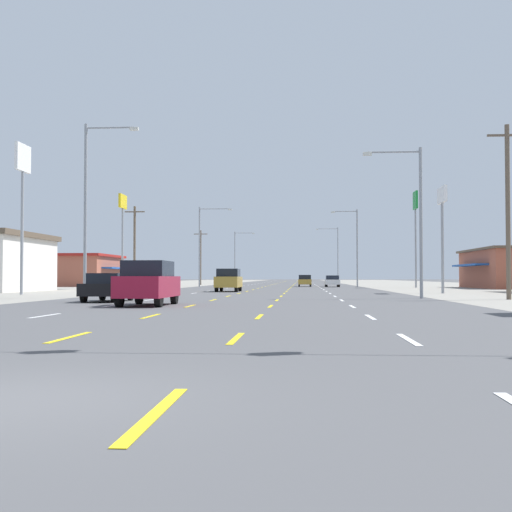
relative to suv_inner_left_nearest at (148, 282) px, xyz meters
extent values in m
plane|color=#4C4C4F|center=(3.71, 43.46, -1.03)|extent=(572.00, 572.00, 0.00)
cube|color=gray|center=(-21.04, 43.46, -1.02)|extent=(28.00, 440.00, 0.01)
cube|color=gray|center=(28.46, 43.46, -1.02)|extent=(28.00, 440.00, 0.01)
cube|color=white|center=(-1.54, -8.04, -1.02)|extent=(0.14, 2.60, 0.01)
cube|color=white|center=(-1.54, -0.54, -1.02)|extent=(0.14, 2.60, 0.01)
cube|color=white|center=(-1.54, 6.96, -1.02)|extent=(0.14, 2.60, 0.01)
cube|color=white|center=(-1.54, 14.46, -1.02)|extent=(0.14, 2.60, 0.01)
cube|color=white|center=(-1.54, 21.96, -1.02)|extent=(0.14, 2.60, 0.01)
cube|color=white|center=(-1.54, 29.46, -1.02)|extent=(0.14, 2.60, 0.01)
cube|color=white|center=(-1.54, 36.96, -1.02)|extent=(0.14, 2.60, 0.01)
cube|color=white|center=(-1.54, 44.46, -1.02)|extent=(0.14, 2.60, 0.01)
cube|color=white|center=(-1.54, 51.96, -1.02)|extent=(0.14, 2.60, 0.01)
cube|color=white|center=(-1.54, 59.46, -1.02)|extent=(0.14, 2.60, 0.01)
cube|color=white|center=(-1.54, 66.96, -1.02)|extent=(0.14, 2.60, 0.01)
cube|color=white|center=(-1.54, 74.46, -1.02)|extent=(0.14, 2.60, 0.01)
cube|color=white|center=(-1.54, 81.96, -1.02)|extent=(0.14, 2.60, 0.01)
cube|color=white|center=(-1.54, 89.46, -1.02)|extent=(0.14, 2.60, 0.01)
cube|color=white|center=(-1.54, 96.96, -1.02)|extent=(0.14, 2.60, 0.01)
cube|color=white|center=(-1.54, 104.46, -1.02)|extent=(0.14, 2.60, 0.01)
cube|color=white|center=(-1.54, 111.96, -1.02)|extent=(0.14, 2.60, 0.01)
cube|color=white|center=(-1.54, 119.46, -1.02)|extent=(0.14, 2.60, 0.01)
cube|color=white|center=(-1.54, 126.96, -1.02)|extent=(0.14, 2.60, 0.01)
cube|color=white|center=(-1.54, 134.46, -1.02)|extent=(0.14, 2.60, 0.01)
cube|color=white|center=(-1.54, 141.96, -1.02)|extent=(0.14, 2.60, 0.01)
cube|color=white|center=(-1.54, 149.46, -1.02)|extent=(0.14, 2.60, 0.01)
cube|color=white|center=(-1.54, 156.96, -1.02)|extent=(0.14, 2.60, 0.01)
cube|color=white|center=(-1.54, 164.46, -1.02)|extent=(0.14, 2.60, 0.01)
cube|color=white|center=(-1.54, 171.96, -1.02)|extent=(0.14, 2.60, 0.01)
cube|color=white|center=(-1.54, 179.46, -1.02)|extent=(0.14, 2.60, 0.01)
cube|color=white|center=(-1.54, 186.96, -1.02)|extent=(0.14, 2.60, 0.01)
cube|color=white|center=(-1.54, 194.46, -1.02)|extent=(0.14, 2.60, 0.01)
cube|color=yellow|center=(1.96, -15.54, -1.02)|extent=(0.14, 2.60, 0.01)
cube|color=yellow|center=(1.96, -8.04, -1.02)|extent=(0.14, 2.60, 0.01)
cube|color=yellow|center=(1.96, -0.54, -1.02)|extent=(0.14, 2.60, 0.01)
cube|color=yellow|center=(1.96, 6.96, -1.02)|extent=(0.14, 2.60, 0.01)
cube|color=yellow|center=(1.96, 14.46, -1.02)|extent=(0.14, 2.60, 0.01)
cube|color=yellow|center=(1.96, 21.96, -1.02)|extent=(0.14, 2.60, 0.01)
cube|color=yellow|center=(1.96, 29.46, -1.02)|extent=(0.14, 2.60, 0.01)
cube|color=yellow|center=(1.96, 36.96, -1.02)|extent=(0.14, 2.60, 0.01)
cube|color=yellow|center=(1.96, 44.46, -1.02)|extent=(0.14, 2.60, 0.01)
cube|color=yellow|center=(1.96, 51.96, -1.02)|extent=(0.14, 2.60, 0.01)
cube|color=yellow|center=(1.96, 59.46, -1.02)|extent=(0.14, 2.60, 0.01)
cube|color=yellow|center=(1.96, 66.96, -1.02)|extent=(0.14, 2.60, 0.01)
cube|color=yellow|center=(1.96, 74.46, -1.02)|extent=(0.14, 2.60, 0.01)
cube|color=yellow|center=(1.96, 81.96, -1.02)|extent=(0.14, 2.60, 0.01)
cube|color=yellow|center=(1.96, 89.46, -1.02)|extent=(0.14, 2.60, 0.01)
cube|color=yellow|center=(1.96, 96.96, -1.02)|extent=(0.14, 2.60, 0.01)
cube|color=yellow|center=(1.96, 104.46, -1.02)|extent=(0.14, 2.60, 0.01)
cube|color=yellow|center=(1.96, 111.96, -1.02)|extent=(0.14, 2.60, 0.01)
cube|color=yellow|center=(1.96, 119.46, -1.02)|extent=(0.14, 2.60, 0.01)
cube|color=yellow|center=(1.96, 126.96, -1.02)|extent=(0.14, 2.60, 0.01)
cube|color=yellow|center=(1.96, 134.46, -1.02)|extent=(0.14, 2.60, 0.01)
cube|color=yellow|center=(1.96, 141.96, -1.02)|extent=(0.14, 2.60, 0.01)
cube|color=yellow|center=(1.96, 149.46, -1.02)|extent=(0.14, 2.60, 0.01)
cube|color=yellow|center=(1.96, 156.96, -1.02)|extent=(0.14, 2.60, 0.01)
cube|color=yellow|center=(1.96, 164.46, -1.02)|extent=(0.14, 2.60, 0.01)
cube|color=yellow|center=(1.96, 171.96, -1.02)|extent=(0.14, 2.60, 0.01)
cube|color=yellow|center=(1.96, 179.46, -1.02)|extent=(0.14, 2.60, 0.01)
cube|color=yellow|center=(1.96, 186.96, -1.02)|extent=(0.14, 2.60, 0.01)
cube|color=yellow|center=(1.96, 194.46, -1.02)|extent=(0.14, 2.60, 0.01)
cube|color=yellow|center=(5.46, -23.04, -1.02)|extent=(0.14, 2.60, 0.01)
cube|color=yellow|center=(5.46, -15.54, -1.02)|extent=(0.14, 2.60, 0.01)
cube|color=yellow|center=(5.46, -8.04, -1.02)|extent=(0.14, 2.60, 0.01)
cube|color=yellow|center=(5.46, -0.54, -1.02)|extent=(0.14, 2.60, 0.01)
cube|color=yellow|center=(5.46, 6.96, -1.02)|extent=(0.14, 2.60, 0.01)
cube|color=yellow|center=(5.46, 14.46, -1.02)|extent=(0.14, 2.60, 0.01)
cube|color=yellow|center=(5.46, 21.96, -1.02)|extent=(0.14, 2.60, 0.01)
cube|color=yellow|center=(5.46, 29.46, -1.02)|extent=(0.14, 2.60, 0.01)
cube|color=yellow|center=(5.46, 36.96, -1.02)|extent=(0.14, 2.60, 0.01)
cube|color=yellow|center=(5.46, 44.46, -1.02)|extent=(0.14, 2.60, 0.01)
cube|color=yellow|center=(5.46, 51.96, -1.02)|extent=(0.14, 2.60, 0.01)
cube|color=yellow|center=(5.46, 59.46, -1.02)|extent=(0.14, 2.60, 0.01)
cube|color=yellow|center=(5.46, 66.96, -1.02)|extent=(0.14, 2.60, 0.01)
cube|color=yellow|center=(5.46, 74.46, -1.02)|extent=(0.14, 2.60, 0.01)
cube|color=yellow|center=(5.46, 81.96, -1.02)|extent=(0.14, 2.60, 0.01)
cube|color=yellow|center=(5.46, 89.46, -1.02)|extent=(0.14, 2.60, 0.01)
cube|color=yellow|center=(5.46, 96.96, -1.02)|extent=(0.14, 2.60, 0.01)
cube|color=yellow|center=(5.46, 104.46, -1.02)|extent=(0.14, 2.60, 0.01)
cube|color=yellow|center=(5.46, 111.96, -1.02)|extent=(0.14, 2.60, 0.01)
cube|color=yellow|center=(5.46, 119.46, -1.02)|extent=(0.14, 2.60, 0.01)
cube|color=yellow|center=(5.46, 126.96, -1.02)|extent=(0.14, 2.60, 0.01)
cube|color=yellow|center=(5.46, 134.46, -1.02)|extent=(0.14, 2.60, 0.01)
cube|color=yellow|center=(5.46, 141.96, -1.02)|extent=(0.14, 2.60, 0.01)
cube|color=yellow|center=(5.46, 149.46, -1.02)|extent=(0.14, 2.60, 0.01)
cube|color=yellow|center=(5.46, 156.96, -1.02)|extent=(0.14, 2.60, 0.01)
cube|color=yellow|center=(5.46, 164.46, -1.02)|extent=(0.14, 2.60, 0.01)
cube|color=yellow|center=(5.46, 171.96, -1.02)|extent=(0.14, 2.60, 0.01)
cube|color=yellow|center=(5.46, 179.46, -1.02)|extent=(0.14, 2.60, 0.01)
cube|color=yellow|center=(5.46, 186.96, -1.02)|extent=(0.14, 2.60, 0.01)
cube|color=yellow|center=(5.46, 194.46, -1.02)|extent=(0.14, 2.60, 0.01)
cube|color=white|center=(8.96, -15.54, -1.02)|extent=(0.14, 2.60, 0.01)
cube|color=white|center=(8.96, -8.04, -1.02)|extent=(0.14, 2.60, 0.01)
cube|color=white|center=(8.96, -0.54, -1.02)|extent=(0.14, 2.60, 0.01)
cube|color=white|center=(8.96, 6.96, -1.02)|extent=(0.14, 2.60, 0.01)
cube|color=white|center=(8.96, 14.46, -1.02)|extent=(0.14, 2.60, 0.01)
cube|color=white|center=(8.96, 21.96, -1.02)|extent=(0.14, 2.60, 0.01)
cube|color=white|center=(8.96, 29.46, -1.02)|extent=(0.14, 2.60, 0.01)
cube|color=white|center=(8.96, 36.96, -1.02)|extent=(0.14, 2.60, 0.01)
cube|color=white|center=(8.96, 44.46, -1.02)|extent=(0.14, 2.60, 0.01)
cube|color=white|center=(8.96, 51.96, -1.02)|extent=(0.14, 2.60, 0.01)
cube|color=white|center=(8.96, 59.46, -1.02)|extent=(0.14, 2.60, 0.01)
cube|color=white|center=(8.96, 66.96, -1.02)|extent=(0.14, 2.60, 0.01)
cube|color=white|center=(8.96, 74.46, -1.02)|extent=(0.14, 2.60, 0.01)
cube|color=white|center=(8.96, 81.96, -1.02)|extent=(0.14, 2.60, 0.01)
cube|color=white|center=(8.96, 89.46, -1.02)|extent=(0.14, 2.60, 0.01)
cube|color=white|center=(8.96, 96.96, -1.02)|extent=(0.14, 2.60, 0.01)
cube|color=white|center=(8.96, 104.46, -1.02)|extent=(0.14, 2.60, 0.01)
cube|color=white|center=(8.96, 111.96, -1.02)|extent=(0.14, 2.60, 0.01)
cube|color=white|center=(8.96, 119.46, -1.02)|extent=(0.14, 2.60, 0.01)
cube|color=white|center=(8.96, 126.96, -1.02)|extent=(0.14, 2.60, 0.01)
cube|color=white|center=(8.96, 134.46, -1.02)|extent=(0.14, 2.60, 0.01)
cube|color=white|center=(8.96, 141.96, -1.02)|extent=(0.14, 2.60, 0.01)
cube|color=white|center=(8.96, 149.46, -1.02)|extent=(0.14, 2.60, 0.01)
cube|color=white|center=(8.96, 156.96, -1.02)|extent=(0.14, 2.60, 0.01)
cube|color=white|center=(8.96, 164.46, -1.02)|extent=(0.14, 2.60, 0.01)
cube|color=white|center=(8.96, 171.96, -1.02)|extent=(0.14, 2.60, 0.01)
cube|color=white|center=(8.96, 179.46, -1.02)|extent=(0.14, 2.60, 0.01)
cube|color=white|center=(8.96, 186.96, -1.02)|extent=(0.14, 2.60, 0.01)
cube|color=white|center=(8.96, 194.46, -1.02)|extent=(0.14, 2.60, 0.01)
cube|color=maroon|center=(0.00, 0.01, -0.19)|extent=(1.98, 4.90, 0.92)
cube|color=black|center=(0.00, -0.04, 0.61)|extent=(1.82, 2.70, 0.68)
cylinder|color=black|center=(-0.84, 1.71, -0.65)|extent=(0.26, 0.76, 0.76)
cylinder|color=black|center=(0.84, 1.71, -0.65)|extent=(0.26, 0.76, 0.76)
cylinder|color=black|center=(-0.84, -1.69, -0.65)|extent=(0.26, 0.76, 0.76)
cylinder|color=black|center=(0.84, -1.69, -0.65)|extent=(0.26, 0.76, 0.76)
cube|color=black|center=(-3.18, 4.61, -0.40)|extent=(1.80, 4.50, 0.62)
cube|color=black|center=(-3.18, 4.51, 0.17)|extent=(1.62, 2.10, 0.52)
cylinder|color=black|center=(-3.95, 6.16, -0.71)|extent=(0.22, 0.64, 0.64)
cylinder|color=black|center=(-2.41, 6.16, -0.71)|extent=(0.22, 0.64, 0.64)
cylinder|color=black|center=(-3.95, 3.06, -0.71)|extent=(0.22, 0.64, 0.64)
cylinder|color=black|center=(-2.41, 3.06, -0.71)|extent=(0.22, 0.64, 0.64)
cube|color=#B28C33|center=(0.46, 28.29, -0.19)|extent=(1.98, 4.90, 0.92)
cube|color=black|center=(0.46, 28.24, 0.61)|extent=(1.82, 2.70, 0.68)
cylinder|color=black|center=(-0.38, 29.99, -0.65)|extent=(0.26, 0.76, 0.76)
cylinder|color=black|center=(1.30, 29.99, -0.65)|extent=(0.26, 0.76, 0.76)
cylinder|color=black|center=(-0.38, 26.59, -0.65)|extent=(0.26, 0.76, 0.76)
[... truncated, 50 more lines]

